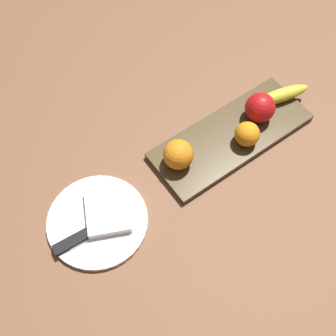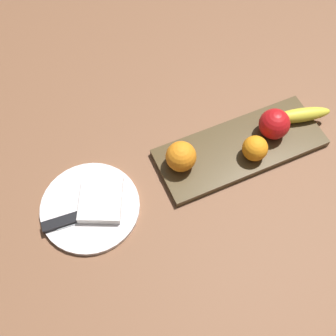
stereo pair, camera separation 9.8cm
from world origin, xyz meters
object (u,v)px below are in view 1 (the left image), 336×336
fruit_tray (231,136)px  orange_near_apple (247,134)px  banana (282,95)px  knife (79,238)px  folded_napkin (107,211)px  dinner_plate (98,221)px  orange_near_banana (178,154)px  apple (260,108)px

fruit_tray → orange_near_apple: orange_near_apple is taller
banana → knife: (-0.63, -0.03, -0.02)m
folded_napkin → dinner_plate: bearing=-180.0°
fruit_tray → orange_near_banana: 0.17m
orange_near_banana → dinner_plate: 0.24m
banana → folded_napkin: banana is taller
apple → folded_napkin: 0.46m
fruit_tray → banana: size_ratio=2.70×
banana → orange_near_banana: size_ratio=2.14×
fruit_tray → folded_napkin: 0.37m
dinner_plate → fruit_tray: bearing=0.0°
orange_near_apple → banana: bearing=15.8°
orange_near_apple → dinner_plate: orange_near_apple is taller
fruit_tray → dinner_plate: bearing=-180.0°
apple → banana: 0.09m
apple → orange_near_banana: (-0.25, 0.01, -0.00)m
dinner_plate → folded_napkin: size_ratio=2.04×
knife → banana: bearing=6.8°
apple → orange_near_apple: apple is taller
apple → orange_near_apple: 0.09m
fruit_tray → apple: apple is taller
dinner_plate → knife: bearing=-163.9°
dinner_plate → knife: knife is taller
folded_napkin → fruit_tray: bearing=-0.0°
apple → orange_near_apple: size_ratio=1.23×
orange_near_banana → knife: bearing=-174.5°
banana → apple: bearing=-161.1°
apple → knife: apple is taller
knife → apple: bearing=6.4°
banana → orange_near_banana: bearing=-166.2°
orange_near_banana → folded_napkin: 0.21m
orange_near_apple → orange_near_banana: 0.18m
dinner_plate → orange_near_apple: bearing=-5.0°
apple → orange_near_apple: bearing=-152.7°
fruit_tray → knife: size_ratio=2.34×
banana → orange_near_apple: 0.17m
banana → folded_napkin: 0.55m
apple → knife: (-0.54, -0.02, -0.04)m
fruit_tray → folded_napkin: bearing=180.0°
banana → dinner_plate: 0.58m
apple → dinner_plate: 0.49m
fruit_tray → dinner_plate: size_ratio=1.83×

